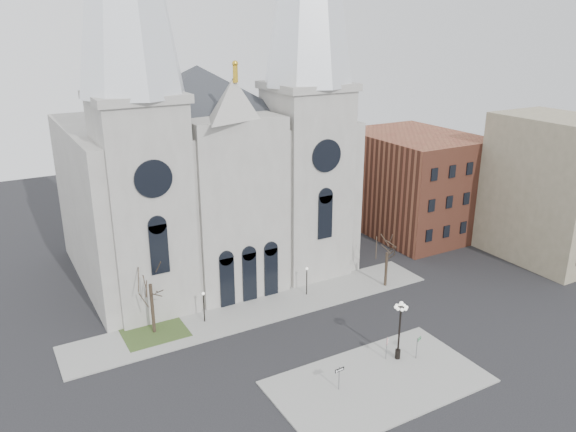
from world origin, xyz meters
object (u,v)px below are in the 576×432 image
stop_sign (387,343)px  globe_lamp (400,323)px  street_name_sign (417,346)px  one_way_sign (339,374)px

stop_sign → globe_lamp: 2.24m
stop_sign → street_name_sign: bearing=-49.5°
globe_lamp → street_name_sign: 2.91m
street_name_sign → one_way_sign: bearing=161.0°
stop_sign → street_name_sign: 2.81m
globe_lamp → street_name_sign: globe_lamp is taller
stop_sign → globe_lamp: size_ratio=0.39×
globe_lamp → one_way_sign: (-7.13, -1.12, -2.13)m
stop_sign → street_name_sign: stop_sign is taller
globe_lamp → one_way_sign: globe_lamp is taller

